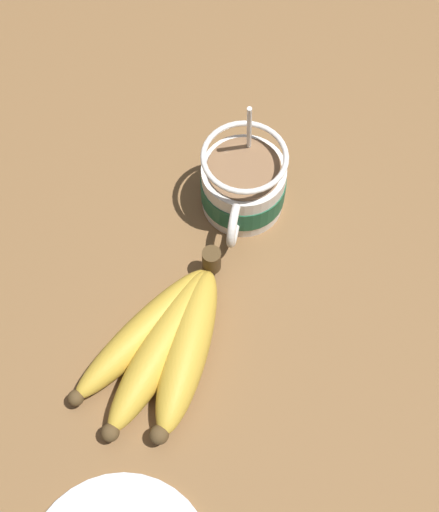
# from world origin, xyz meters

# --- Properties ---
(table) EXTENTS (1.15, 1.15, 0.04)m
(table) POSITION_xyz_m (0.00, 0.00, 0.02)
(table) COLOR brown
(table) RESTS_ON ground
(coffee_mug) EXTENTS (0.13, 0.09, 0.15)m
(coffee_mug) POSITION_xyz_m (-0.04, 0.03, 0.08)
(coffee_mug) COLOR white
(coffee_mug) RESTS_ON table
(banana_bunch) EXTENTS (0.21, 0.14, 0.04)m
(banana_bunch) POSITION_xyz_m (0.15, -0.01, 0.06)
(banana_bunch) COLOR #4C381E
(banana_bunch) RESTS_ON table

